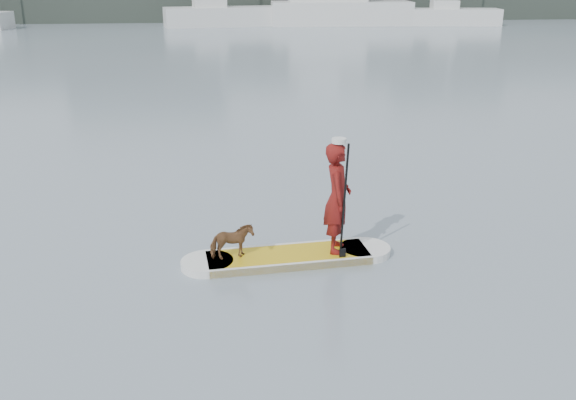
{
  "coord_description": "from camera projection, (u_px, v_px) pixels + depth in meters",
  "views": [
    {
      "loc": [
        -4.03,
        -5.83,
        4.27
      ],
      "look_at": [
        -3.02,
        3.16,
        1.0
      ],
      "focal_mm": 40.0,
      "sensor_mm": 36.0,
      "label": 1
    }
  ],
  "objects": [
    {
      "name": "paddleboard",
      "position": [
        288.0,
        257.0,
        9.94
      ],
      "size": [
        3.29,
        1.02,
        0.12
      ],
      "rotation": [
        0.0,
        0.0,
        0.09
      ],
      "color": "gold",
      "rests_on": "ground"
    },
    {
      "name": "paddler",
      "position": [
        337.0,
        198.0,
        9.77
      ],
      "size": [
        0.51,
        0.69,
        1.72
      ],
      "primitive_type": "imported",
      "rotation": [
        0.0,
        0.0,
        1.4
      ],
      "color": "maroon",
      "rests_on": "paddleboard"
    },
    {
      "name": "white_cap",
      "position": [
        339.0,
        141.0,
        9.46
      ],
      "size": [
        0.22,
        0.22,
        0.07
      ],
      "primitive_type": "cylinder",
      "color": "silver",
      "rests_on": "paddler"
    },
    {
      "name": "dog",
      "position": [
        232.0,
        242.0,
        9.66
      ],
      "size": [
        0.69,
        0.44,
        0.54
      ],
      "primitive_type": "imported",
      "rotation": [
        0.0,
        0.0,
        1.81
      ],
      "color": "#59311E",
      "rests_on": "paddleboard"
    },
    {
      "name": "paddle",
      "position": [
        344.0,
        216.0,
        9.56
      ],
      "size": [
        0.1,
        0.3,
        2.0
      ],
      "rotation": [
        0.0,
        0.0,
        0.09
      ],
      "color": "black",
      "rests_on": "ground"
    },
    {
      "name": "sailboat_d",
      "position": [
        220.0,
        14.0,
        49.89
      ],
      "size": [
        9.01,
        4.03,
        12.81
      ],
      "rotation": [
        0.0,
        0.0,
        0.16
      ],
      "color": "silver",
      "rests_on": "ground"
    },
    {
      "name": "sailboat_e",
      "position": [
        452.0,
        15.0,
        50.88
      ],
      "size": [
        7.5,
        3.29,
        10.52
      ],
      "rotation": [
        0.0,
        0.0,
        -0.13
      ],
      "color": "silver",
      "rests_on": "ground"
    },
    {
      "name": "motor_yacht_a",
      "position": [
        335.0,
        1.0,
        50.69
      ],
      "size": [
        11.18,
        3.95,
        6.62
      ],
      "rotation": [
        0.0,
        0.0,
        -0.05
      ],
      "color": "silver",
      "rests_on": "ground"
    }
  ]
}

